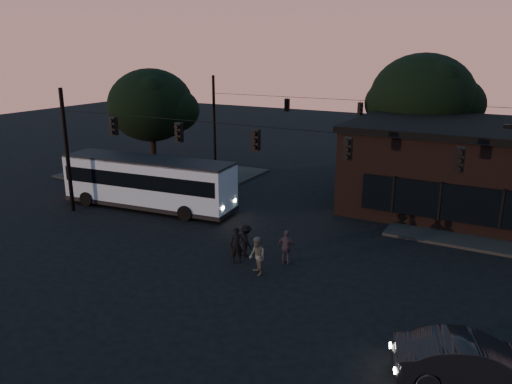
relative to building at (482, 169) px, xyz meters
The scene contains 13 objects.
ground 18.53m from the building, 119.40° to the right, with size 120.00×120.00×0.00m, color black.
sidewalk_far_left 23.23m from the building, behind, with size 14.00×10.00×0.15m, color black.
building is the anchor object (origin of this frame).
tree_behind 8.57m from the building, 129.68° to the left, with size 7.60×7.60×9.43m.
tree_left 23.37m from the building, behind, with size 6.40×6.40×8.30m.
signal_rig_near 15.08m from the building, 126.93° to the right, with size 26.24×0.30×7.50m.
signal_rig_far 9.97m from the building, 155.90° to the left, with size 26.24×0.30×7.50m.
bus 20.43m from the building, 153.09° to the right, with size 11.47×3.72×3.17m.
car 18.14m from the building, 84.73° to the right, with size 1.58×4.52×1.49m, color black.
pedestrian_a 16.58m from the building, 123.20° to the right, with size 0.64×0.42×1.75m, color black.
pedestrian_b 16.41m from the building, 117.67° to the right, with size 0.85×0.66×1.74m, color #4D4E47.
pedestrian_c 14.63m from the building, 118.62° to the right, with size 0.96×0.40×1.63m, color #392F3A.
pedestrian_d 15.88m from the building, 124.92° to the right, with size 1.03×0.59×1.60m, color black.
Camera 1 is at (11.21, -16.31, 9.69)m, focal length 35.00 mm.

